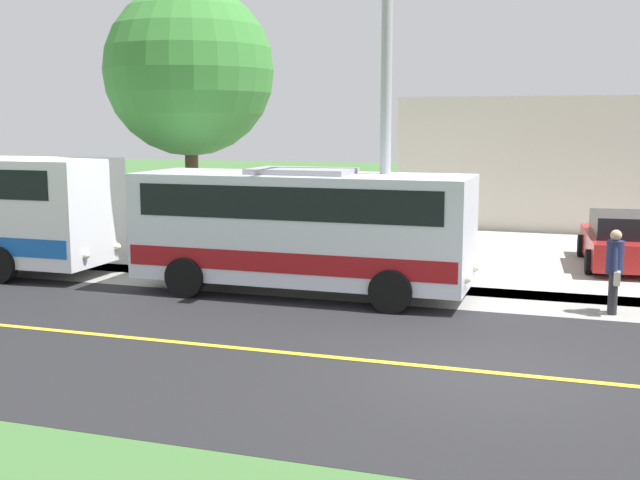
{
  "coord_description": "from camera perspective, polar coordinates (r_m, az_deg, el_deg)",
  "views": [
    {
      "loc": [
        12.02,
        1.36,
        3.86
      ],
      "look_at": [
        -3.5,
        -3.74,
        1.4
      ],
      "focal_mm": 44.34,
      "sensor_mm": 36.0,
      "label": 1
    }
  ],
  "objects": [
    {
      "name": "ground_plane",
      "position": [
        12.7,
        11.31,
        -9.3
      ],
      "size": [
        120.0,
        120.0,
        0.0
      ],
      "primitive_type": "plane",
      "color": "#3D6633"
    },
    {
      "name": "road_surface",
      "position": [
        12.7,
        11.31,
        -9.29
      ],
      "size": [
        8.0,
        100.0,
        0.01
      ],
      "primitive_type": "cube",
      "color": "black",
      "rests_on": "ground"
    },
    {
      "name": "sidewalk",
      "position": [
        17.7,
        13.37,
        -4.26
      ],
      "size": [
        2.4,
        100.0,
        0.01
      ],
      "primitive_type": "cube",
      "color": "gray",
      "rests_on": "ground"
    },
    {
      "name": "road_centre_line",
      "position": [
        12.7,
        11.32,
        -9.27
      ],
      "size": [
        0.16,
        100.0,
        0.0
      ],
      "primitive_type": "cube",
      "color": "gold",
      "rests_on": "ground"
    },
    {
      "name": "parking_lot_surface",
      "position": [
        24.78,
        21.74,
        -1.0
      ],
      "size": [
        14.0,
        36.0,
        0.01
      ],
      "primitive_type": "cube",
      "color": "#B2ADA3",
      "rests_on": "ground"
    },
    {
      "name": "street_light_pole",
      "position": [
        17.39,
        4.69,
        9.9
      ],
      "size": [
        1.97,
        0.24,
        7.73
      ],
      "color": "#9E9EA3",
      "rests_on": "ground"
    },
    {
      "name": "pedestrian_with_bags",
      "position": [
        16.96,
        20.48,
        -1.96
      ],
      "size": [
        0.72,
        0.34,
        1.72
      ],
      "color": "#262628",
      "rests_on": "ground"
    },
    {
      "name": "tree_curbside",
      "position": [
        21.92,
        -9.4,
        11.92
      ],
      "size": [
        4.55,
        4.55,
        7.48
      ],
      "color": "#4C3826",
      "rests_on": "ground"
    },
    {
      "name": "shuttle_bus_front",
      "position": [
        17.67,
        -1.3,
        1.08
      ],
      "size": [
        2.64,
        7.62,
        2.83
      ],
      "color": "silver",
      "rests_on": "ground"
    },
    {
      "name": "parked_car_near",
      "position": [
        22.56,
        20.95,
        -0.09
      ],
      "size": [
        4.52,
        2.26,
        1.45
      ],
      "color": "#A51E1E",
      "rests_on": "ground"
    }
  ]
}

